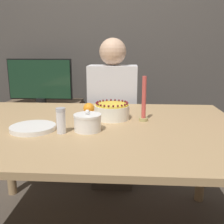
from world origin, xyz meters
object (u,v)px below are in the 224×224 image
Objects in this scene: sugar_bowl at (88,122)px; person_man_blue_shirt at (113,123)px; candle at (144,103)px; tv_monitor at (40,80)px; cake at (112,111)px; sugar_shaker at (61,121)px.

sugar_bowl is 0.93m from person_man_blue_shirt.
candle is 0.42× the size of tv_monitor.
tv_monitor is at bearing -22.15° from person_man_blue_shirt.
person_man_blue_shirt reaches higher than tv_monitor.
candle is at bearing -10.53° from cake.
person_man_blue_shirt is (-0.22, 0.68, -0.31)m from candle.
candle is at bearing 35.34° from sugar_bowl.
tv_monitor reaches higher than sugar_shaker.
person_man_blue_shirt is (0.20, 0.94, -0.27)m from sugar_shaker.
person_man_blue_shirt reaches higher than candle.
person_man_blue_shirt is at bearing 78.04° from sugar_shaker.
tv_monitor reaches higher than candle.
person_man_blue_shirt is 2.03× the size of tv_monitor.
cake is at bearing 93.16° from person_man_blue_shirt.
cake is 0.27m from sugar_bowl.
cake is 0.17× the size of person_man_blue_shirt.
tv_monitor is at bearing 134.07° from candle.
sugar_shaker is 1.00m from person_man_blue_shirt.
person_man_blue_shirt is at bearing 93.16° from cake.
cake is at bearing 169.47° from candle.
candle is (0.19, -0.03, 0.06)m from cake.
candle reaches higher than sugar_bowl.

